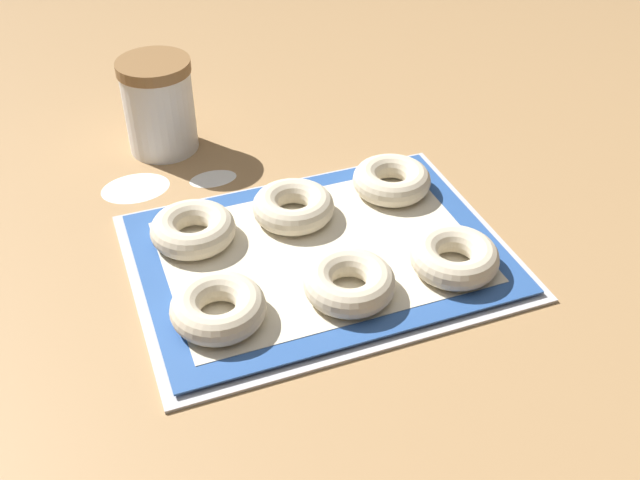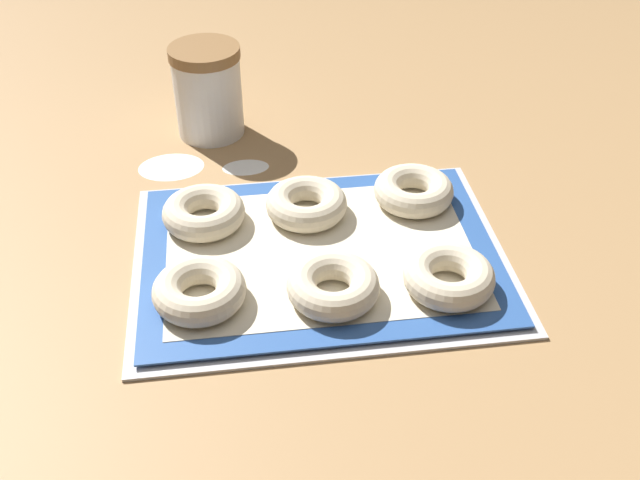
# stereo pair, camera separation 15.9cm
# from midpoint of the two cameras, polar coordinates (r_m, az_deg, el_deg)

# --- Properties ---
(ground_plane) EXTENTS (2.80, 2.80, 0.00)m
(ground_plane) POSITION_cam_midpoint_polar(r_m,az_deg,el_deg) (0.91, 5.50, -1.36)
(ground_plane) COLOR #A87F51
(baking_tray) EXTENTS (0.45, 0.34, 0.01)m
(baking_tray) POSITION_cam_midpoint_polar(r_m,az_deg,el_deg) (0.90, 5.05, -1.55)
(baking_tray) COLOR silver
(baking_tray) RESTS_ON ground_plane
(baking_mat) EXTENTS (0.42, 0.31, 0.00)m
(baking_mat) POSITION_cam_midpoint_polar(r_m,az_deg,el_deg) (0.90, 5.06, -1.29)
(baking_mat) COLOR #2D569E
(baking_mat) RESTS_ON baking_tray
(bagel_front_left) EXTENTS (0.10, 0.10, 0.03)m
(bagel_front_left) POSITION_cam_midpoint_polar(r_m,az_deg,el_deg) (0.81, -3.75, -4.28)
(bagel_front_left) COLOR beige
(bagel_front_left) RESTS_ON baking_mat
(bagel_front_center) EXTENTS (0.10, 0.10, 0.03)m
(bagel_front_center) POSITION_cam_midpoint_polar(r_m,az_deg,el_deg) (0.82, 6.53, -3.90)
(bagel_front_center) COLOR beige
(bagel_front_center) RESTS_ON baking_mat
(bagel_front_right) EXTENTS (0.10, 0.10, 0.03)m
(bagel_front_right) POSITION_cam_midpoint_polar(r_m,az_deg,el_deg) (0.86, 15.08, -3.10)
(bagel_front_right) COLOR beige
(bagel_front_right) RESTS_ON baking_mat
(bagel_back_left) EXTENTS (0.10, 0.10, 0.03)m
(bagel_back_left) POSITION_cam_midpoint_polar(r_m,az_deg,el_deg) (0.93, -4.08, 1.78)
(bagel_back_left) COLOR beige
(bagel_back_left) RESTS_ON baking_mat
(bagel_back_center) EXTENTS (0.10, 0.10, 0.03)m
(bagel_back_center) POSITION_cam_midpoint_polar(r_m,az_deg,el_deg) (0.94, 3.76, 2.46)
(bagel_back_center) COLOR beige
(bagel_back_center) RESTS_ON baking_mat
(bagel_back_right) EXTENTS (0.10, 0.10, 0.03)m
(bagel_back_right) POSITION_cam_midpoint_polar(r_m,az_deg,el_deg) (0.99, 11.78, 3.41)
(bagel_back_right) COLOR beige
(bagel_back_right) RESTS_ON baking_mat
(flour_canister) EXTENTS (0.10, 0.10, 0.14)m
(flour_canister) POSITION_cam_midpoint_polar(r_m,az_deg,el_deg) (1.12, -4.51, 11.06)
(flour_canister) COLOR white
(flour_canister) RESTS_ON ground_plane
(flour_patch_near) EXTENTS (0.07, 0.04, 0.00)m
(flour_patch_near) POSITION_cam_midpoint_polar(r_m,az_deg,el_deg) (1.06, -1.46, 5.35)
(flour_patch_near) COLOR white
(flour_patch_near) RESTS_ON ground_plane
(flour_patch_far) EXTENTS (0.09, 0.07, 0.00)m
(flour_patch_far) POSITION_cam_midpoint_polar(r_m,az_deg,el_deg) (1.07, -7.17, 5.33)
(flour_patch_far) COLOR white
(flour_patch_far) RESTS_ON ground_plane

